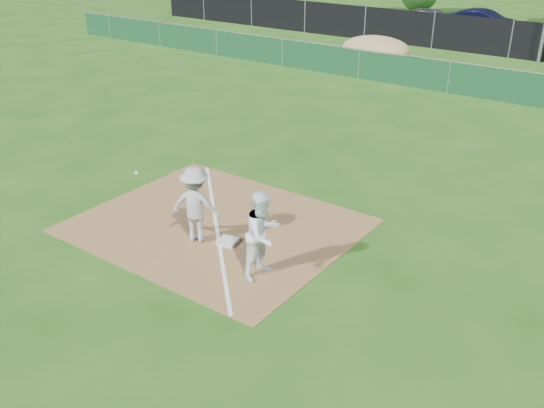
{
  "coord_description": "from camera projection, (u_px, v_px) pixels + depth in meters",
  "views": [
    {
      "loc": [
        8.23,
        -8.15,
        6.45
      ],
      "look_at": [
        1.58,
        1.0,
        1.0
      ],
      "focal_mm": 40.0,
      "sensor_mm": 36.0,
      "label": 1
    }
  ],
  "objects": [
    {
      "name": "ground",
      "position": [
        391.0,
        125.0,
        20.38
      ],
      "size": [
        90.0,
        90.0,
        0.0
      ],
      "primitive_type": "plane",
      "color": "#214F11",
      "rests_on": "ground"
    },
    {
      "name": "infield_dirt",
      "position": [
        216.0,
        225.0,
        13.82
      ],
      "size": [
        6.0,
        5.0,
        0.02
      ],
      "primitive_type": "cube",
      "color": "brown",
      "rests_on": "ground"
    },
    {
      "name": "foul_line",
      "position": [
        216.0,
        225.0,
        13.81
      ],
      "size": [
        5.01,
        5.01,
        0.01
      ],
      "primitive_type": "cube",
      "rotation": [
        0.0,
        0.0,
        0.79
      ],
      "color": "white",
      "rests_on": "infield_dirt"
    },
    {
      "name": "green_fence",
      "position": [
        449.0,
        78.0,
        23.77
      ],
      "size": [
        44.0,
        0.05,
        1.2
      ],
      "primitive_type": "cube",
      "color": "#103A1E",
      "rests_on": "ground"
    },
    {
      "name": "dirt_mound",
      "position": [
        376.0,
        49.0,
        28.97
      ],
      "size": [
        3.38,
        2.6,
        1.17
      ],
      "primitive_type": "ellipsoid",
      "color": "#A3854E",
      "rests_on": "ground"
    },
    {
      "name": "black_fence",
      "position": [
        511.0,
        39.0,
        29.47
      ],
      "size": [
        46.0,
        0.04,
        1.8
      ],
      "primitive_type": "cube",
      "color": "black",
      "rests_on": "ground"
    },
    {
      "name": "parking_lot",
      "position": [
        535.0,
        42.0,
        33.5
      ],
      "size": [
        46.0,
        9.0,
        0.01
      ],
      "primitive_type": "cube",
      "color": "black",
      "rests_on": "ground"
    },
    {
      "name": "first_base",
      "position": [
        228.0,
        241.0,
        13.05
      ],
      "size": [
        0.47,
        0.47,
        0.08
      ],
      "primitive_type": "cube",
      "rotation": [
        0.0,
        0.0,
        0.23
      ],
      "color": "silver",
      "rests_on": "infield_dirt"
    },
    {
      "name": "play_at_first",
      "position": [
        196.0,
        205.0,
        12.82
      ],
      "size": [
        2.35,
        0.99,
        1.69
      ],
      "color": "#B7B8BA",
      "rests_on": "infield_dirt"
    },
    {
      "name": "runner",
      "position": [
        263.0,
        235.0,
        11.58
      ],
      "size": [
        0.74,
        0.91,
        1.79
      ],
      "primitive_type": "imported",
      "rotation": [
        0.0,
        0.0,
        1.5
      ],
      "color": "white",
      "rests_on": "ground"
    },
    {
      "name": "car_left",
      "position": [
        430.0,
        20.0,
        36.09
      ],
      "size": [
        4.33,
        2.56,
        1.38
      ],
      "primitive_type": "imported",
      "rotation": [
        0.0,
        0.0,
        1.33
      ],
      "color": "#939499",
      "rests_on": "parking_lot"
    },
    {
      "name": "car_mid",
      "position": [
        483.0,
        23.0,
        34.59
      ],
      "size": [
        4.56,
        1.8,
        1.48
      ],
      "primitive_type": "imported",
      "rotation": [
        0.0,
        0.0,
        1.62
      ],
      "color": "black",
      "rests_on": "parking_lot"
    }
  ]
}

